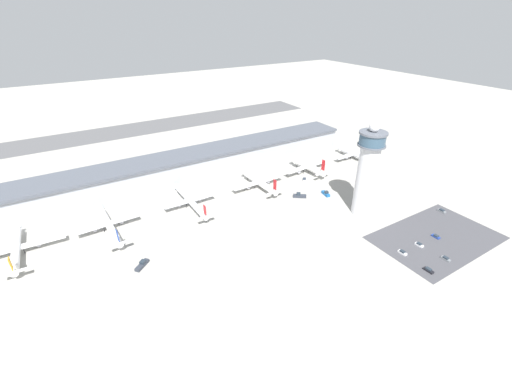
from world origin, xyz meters
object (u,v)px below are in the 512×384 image
at_px(airplane_gate_delta, 259,182).
at_px(airplane_gate_echo, 307,166).
at_px(service_truck_fuel, 299,196).
at_px(car_navy_sedan, 436,236).
at_px(airplane_gate_foxtrot, 354,154).
at_px(car_yellow_taxi, 428,270).
at_px(service_truck_baggage, 326,194).
at_px(service_truck_water, 304,180).
at_px(airplane_gate_bravo, 108,223).
at_px(control_tower, 367,170).
at_px(airplane_gate_alpha, 16,248).
at_px(airplane_gate_charlie, 190,201).
at_px(service_truck_catering, 142,265).
at_px(car_red_hatchback, 402,252).
at_px(car_silver_sedan, 419,245).
at_px(car_white_wagon, 446,259).
at_px(car_maroon_suv, 442,211).

height_order(airplane_gate_delta, airplane_gate_echo, airplane_gate_echo).
xyz_separation_m(service_truck_fuel, car_navy_sedan, (33.31, -69.63, -0.53)).
distance_m(airplane_gate_foxtrot, car_yellow_taxi, 129.27).
distance_m(service_truck_baggage, car_navy_sedan, 65.76).
bearing_deg(service_truck_water, service_truck_baggage, -92.37).
height_order(airplane_gate_bravo, service_truck_water, airplane_gate_bravo).
distance_m(control_tower, car_navy_sedan, 47.76).
relative_size(control_tower, service_truck_fuel, 6.69).
xyz_separation_m(airplane_gate_alpha, airplane_gate_charlie, (86.22, -0.41, 0.31)).
height_order(service_truck_catering, car_navy_sedan, service_truck_catering).
height_order(airplane_gate_foxtrot, car_yellow_taxi, airplane_gate_foxtrot).
bearing_deg(car_red_hatchback, car_silver_sedan, -1.10).
bearing_deg(service_truck_baggage, control_tower, -82.68).
bearing_deg(car_red_hatchback, service_truck_catering, 152.83).
bearing_deg(car_white_wagon, airplane_gate_charlie, 127.71).
height_order(service_truck_fuel, car_maroon_suv, service_truck_fuel).
relative_size(airplane_gate_foxtrot, service_truck_baggage, 4.70).
xyz_separation_m(car_yellow_taxi, car_red_hatchback, (0.63, 14.16, 0.01)).
height_order(service_truck_baggage, car_maroon_suv, service_truck_baggage).
bearing_deg(car_red_hatchback, control_tower, 73.01).
xyz_separation_m(service_truck_fuel, car_maroon_suv, (58.93, -56.29, -0.45)).
bearing_deg(car_maroon_suv, airplane_gate_charlie, 146.26).
relative_size(airplane_gate_alpha, airplane_gate_foxtrot, 1.24).
bearing_deg(airplane_gate_bravo, car_silver_sedan, -36.18).
relative_size(airplane_gate_alpha, airplane_gate_charlie, 0.92).
relative_size(service_truck_catering, car_white_wagon, 1.79).
bearing_deg(service_truck_fuel, control_tower, -59.06).
distance_m(service_truck_fuel, car_navy_sedan, 77.19).
distance_m(airplane_gate_bravo, service_truck_catering, 38.19).
bearing_deg(car_red_hatchback, airplane_gate_foxtrot, 55.74).
relative_size(car_silver_sedan, car_red_hatchback, 0.97).
height_order(airplane_gate_foxtrot, car_silver_sedan, airplane_gate_foxtrot).
bearing_deg(service_truck_fuel, car_white_wagon, -75.72).
distance_m(airplane_gate_delta, service_truck_catering, 93.58).
xyz_separation_m(car_white_wagon, car_navy_sedan, (12.24, 13.15, -0.00)).
relative_size(airplane_gate_charlie, airplane_gate_echo, 1.24).
relative_size(control_tower, car_red_hatchback, 12.22).
distance_m(service_truck_water, car_red_hatchback, 85.93).
relative_size(airplane_gate_charlie, service_truck_catering, 5.87).
bearing_deg(car_white_wagon, service_truck_catering, 150.42).
bearing_deg(airplane_gate_bravo, car_white_wagon, -39.64).
bearing_deg(service_truck_baggage, car_maroon_suv, -49.28).
relative_size(service_truck_baggage, car_navy_sedan, 1.70).
xyz_separation_m(airplane_gate_echo, car_silver_sedan, (-6.97, -95.94, -4.18)).
xyz_separation_m(car_yellow_taxi, car_navy_sedan, (26.21, 13.86, -0.05)).
bearing_deg(airplane_gate_foxtrot, airplane_gate_alpha, -179.32).
bearing_deg(airplane_gate_echo, airplane_gate_delta, -176.79).
height_order(airplane_gate_echo, car_yellow_taxi, airplane_gate_echo).
distance_m(service_truck_water, car_maroon_suv, 83.79).
bearing_deg(control_tower, airplane_gate_alpha, 161.27).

